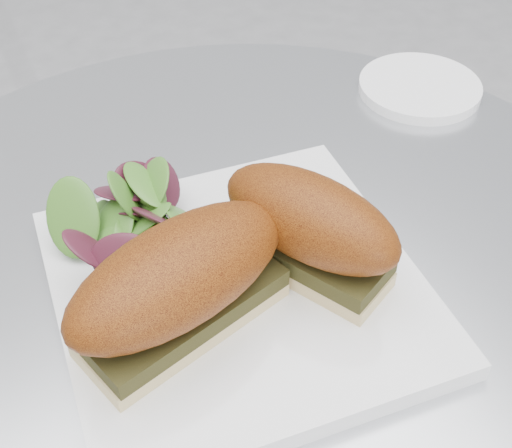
{
  "coord_description": "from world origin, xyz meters",
  "views": [
    {
      "loc": [
        -0.2,
        -0.33,
        1.13
      ],
      "look_at": [
        0.01,
        0.0,
        0.77
      ],
      "focal_mm": 50.0,
      "sensor_mm": 36.0,
      "label": 1
    }
  ],
  "objects_px": {
    "sandwich_left": "(179,283)",
    "sandwich_right": "(310,227)",
    "plate": "(238,289)",
    "saucer": "(420,87)"
  },
  "relations": [
    {
      "from": "plate",
      "to": "sandwich_right",
      "type": "xyz_separation_m",
      "value": [
        0.05,
        -0.01,
        0.05
      ]
    },
    {
      "from": "plate",
      "to": "sandwich_right",
      "type": "height_order",
      "value": "sandwich_right"
    },
    {
      "from": "sandwich_right",
      "to": "saucer",
      "type": "xyz_separation_m",
      "value": [
        0.25,
        0.16,
        -0.05
      ]
    },
    {
      "from": "sandwich_left",
      "to": "saucer",
      "type": "relative_size",
      "value": 1.43
    },
    {
      "from": "plate",
      "to": "sandwich_right",
      "type": "bearing_deg",
      "value": -16.33
    },
    {
      "from": "sandwich_left",
      "to": "sandwich_right",
      "type": "relative_size",
      "value": 1.16
    },
    {
      "from": "plate",
      "to": "sandwich_left",
      "type": "distance_m",
      "value": 0.07
    },
    {
      "from": "sandwich_left",
      "to": "sandwich_right",
      "type": "height_order",
      "value": "same"
    },
    {
      "from": "sandwich_left",
      "to": "plate",
      "type": "bearing_deg",
      "value": 4.81
    },
    {
      "from": "sandwich_right",
      "to": "sandwich_left",
      "type": "bearing_deg",
      "value": -111.5
    }
  ]
}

